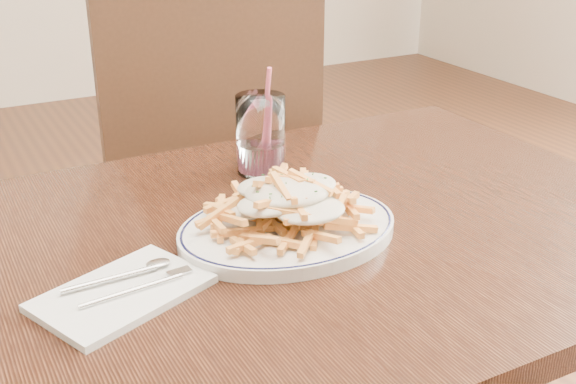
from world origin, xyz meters
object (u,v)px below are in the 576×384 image
fries_plate (288,229)px  loaded_fries (288,199)px  chair_far (205,177)px  water_glass (261,139)px  table (283,278)px

fries_plate → loaded_fries: (0.00, -0.00, 0.05)m
chair_far → water_glass: 0.47m
chair_far → table: bearing=-101.2°
chair_far → fries_plate: chair_far is taller
fries_plate → water_glass: size_ratio=2.02×
fries_plate → water_glass: bearing=72.4°
table → water_glass: (0.08, 0.23, 0.14)m
fries_plate → chair_far: bearing=79.0°
chair_far → fries_plate: size_ratio=2.72×
chair_far → fries_plate: 0.69m
table → chair_far: chair_far is taller
fries_plate → water_glass: water_glass is taller
table → fries_plate: size_ratio=3.18×
table → chair_far: 0.65m
table → loaded_fries: bearing=-95.8°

